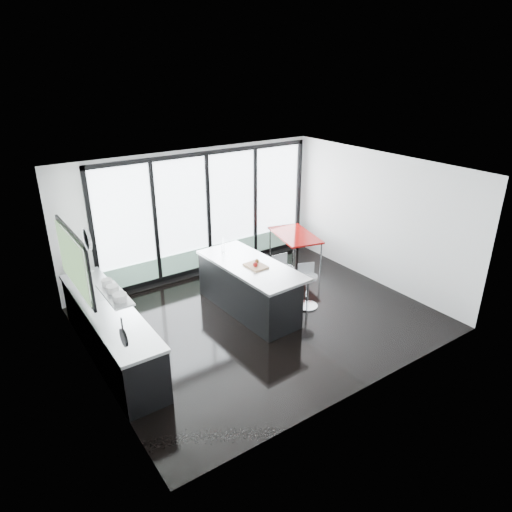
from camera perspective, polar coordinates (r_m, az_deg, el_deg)
floor at (r=8.68m, az=0.59°, el=-7.79°), size 6.00×5.00×0.00m
ceiling at (r=7.62m, az=0.67°, el=10.55°), size 6.00×5.00×0.00m
wall_back at (r=10.20m, az=-6.15°, el=4.81°), size 6.00×0.09×2.80m
wall_front at (r=6.37m, az=13.76°, el=-6.34°), size 6.00×0.00×2.80m
wall_left at (r=7.10m, az=-20.76°, el=-2.58°), size 0.26×5.00×2.80m
wall_right at (r=9.97m, az=14.91°, el=4.50°), size 0.00×5.00×2.80m
counter_cabinets at (r=7.78m, az=-17.71°, el=-9.02°), size 0.69×3.24×1.36m
island at (r=8.73m, az=-1.04°, el=-3.93°), size 1.09×2.39×1.25m
bar_stool_near at (r=8.96m, az=6.46°, el=-4.40°), size 0.55×0.55×0.68m
bar_stool_far at (r=9.11m, az=3.43°, el=-3.56°), size 0.50×0.50×0.75m
red_table at (r=10.79m, az=4.83°, el=0.85°), size 1.12×1.56×0.76m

